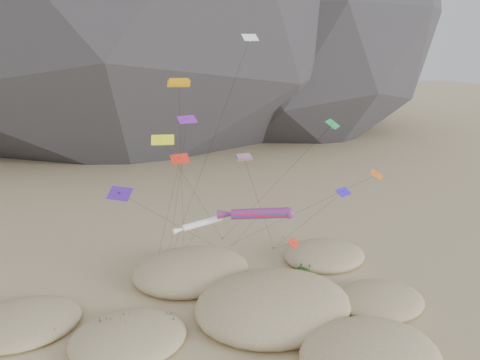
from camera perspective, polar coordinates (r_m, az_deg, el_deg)
ground at (r=49.11m, az=2.76°, el=-20.13°), size 500.00×500.00×0.00m
dunes at (r=52.14m, az=0.19°, el=-16.60°), size 50.37×39.62×4.53m
dune_grass at (r=50.74m, az=0.10°, el=-17.58°), size 44.12×28.87×1.61m
kite_stakes at (r=68.58m, az=-3.80°, el=-8.60°), size 21.23×5.89×0.30m
rainbow_tube_kite at (r=51.71m, az=2.13°, el=-4.12°), size 7.84×15.03×12.01m
white_tube_kite at (r=53.22m, az=-4.97°, el=-5.35°), size 6.08×13.94×10.11m
orange_parafoil at (r=55.05m, az=-7.47°, el=11.41°), size 3.17×9.77×25.24m
multi_parafoil at (r=52.82m, az=0.55°, el=2.57°), size 9.70×11.44×17.18m
delta_kites at (r=51.64m, az=1.26°, el=2.79°), size 31.09×22.91×30.06m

